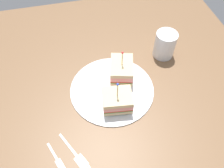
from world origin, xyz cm
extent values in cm
cube|color=brown|center=(0.00, 0.00, -1.00)|extent=(100.23, 100.23, 2.00)
cylinder|color=white|center=(0.00, 0.00, 0.46)|extent=(25.92, 25.92, 0.93)
cube|color=beige|center=(4.14, 4.36, 1.59)|extent=(9.02, 10.76, 1.32)
cube|color=#478438|center=(4.14, 4.36, 2.45)|extent=(9.02, 10.76, 0.40)
cube|color=red|center=(4.14, 4.36, 2.90)|extent=(9.02, 10.76, 0.50)
cube|color=#E59389|center=(4.14, 4.36, 3.97)|extent=(9.02, 10.76, 1.65)
cube|color=beige|center=(4.14, 4.36, 5.46)|extent=(9.02, 10.76, 1.32)
cylinder|color=tan|center=(4.14, 4.36, 8.21)|extent=(0.30, 0.30, 5.50)
sphere|color=red|center=(4.14, 4.36, 10.96)|extent=(0.70, 0.70, 0.70)
cube|color=beige|center=(-0.24, -6.32, 1.57)|extent=(9.06, 7.85, 1.29)
cube|color=#478438|center=(-0.24, -6.32, 2.41)|extent=(9.06, 7.85, 0.40)
cube|color=red|center=(-0.24, -6.32, 2.86)|extent=(9.06, 7.85, 0.50)
cube|color=#E59389|center=(-0.24, -6.32, 3.87)|extent=(9.06, 7.85, 1.51)
cube|color=beige|center=(-0.24, -6.32, 5.26)|extent=(9.06, 7.85, 1.29)
cylinder|color=tan|center=(-0.24, -6.32, 8.15)|extent=(0.30, 0.30, 5.78)
sphere|color=blue|center=(-0.24, -6.32, 11.04)|extent=(0.70, 0.70, 0.70)
cylinder|color=beige|center=(20.86, 10.78, 2.87)|extent=(6.25, 6.25, 5.74)
cylinder|color=white|center=(20.86, 10.78, 4.58)|extent=(7.11, 7.11, 9.15)
cube|color=silver|center=(-15.43, -14.80, 0.18)|extent=(4.29, 7.39, 0.35)
cube|color=silver|center=(-12.71, -19.94, 0.18)|extent=(3.63, 4.21, 0.35)
cube|color=silver|center=(-11.46, -21.77, 0.18)|extent=(1.09, 1.85, 0.35)
cube|color=silver|center=(-11.02, -21.54, 0.18)|extent=(1.09, 1.85, 0.35)
cube|color=silver|center=(-19.29, -16.38, 0.18)|extent=(3.26, 6.72, 0.35)
camera|label=1|loc=(-9.40, -39.57, 57.42)|focal=36.19mm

